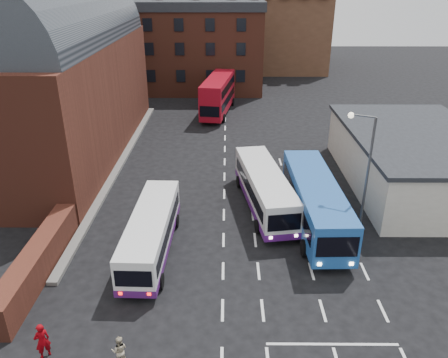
{
  "coord_description": "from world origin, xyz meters",
  "views": [
    {
      "loc": [
        0.19,
        -17.78,
        15.13
      ],
      "look_at": [
        0.0,
        10.0,
        2.2
      ],
      "focal_mm": 35.0,
      "sensor_mm": 36.0,
      "label": 1
    }
  ],
  "objects_px": {
    "bus_white_outbound": "(151,230)",
    "street_lamp": "(364,167)",
    "bus_blue": "(315,200)",
    "pedestrian_red": "(42,341)",
    "bus_white_inbound": "(265,187)",
    "pedestrian_beige": "(120,350)",
    "bus_red_double": "(218,95)"
  },
  "relations": [
    {
      "from": "bus_white_outbound",
      "to": "street_lamp",
      "type": "relative_size",
      "value": 1.17
    },
    {
      "from": "bus_white_outbound",
      "to": "bus_blue",
      "type": "bearing_deg",
      "value": 19.53
    },
    {
      "from": "pedestrian_red",
      "to": "bus_white_inbound",
      "type": "bearing_deg",
      "value": -167.87
    },
    {
      "from": "pedestrian_beige",
      "to": "bus_white_outbound",
      "type": "bearing_deg",
      "value": -96.36
    },
    {
      "from": "bus_white_outbound",
      "to": "pedestrian_red",
      "type": "bearing_deg",
      "value": -111.89
    },
    {
      "from": "pedestrian_beige",
      "to": "bus_blue",
      "type": "bearing_deg",
      "value": -137.4
    },
    {
      "from": "bus_white_outbound",
      "to": "pedestrian_beige",
      "type": "distance_m",
      "value": 8.38
    },
    {
      "from": "street_lamp",
      "to": "pedestrian_red",
      "type": "bearing_deg",
      "value": -148.52
    },
    {
      "from": "bus_white_inbound",
      "to": "pedestrian_beige",
      "type": "relative_size",
      "value": 7.39
    },
    {
      "from": "bus_red_double",
      "to": "pedestrian_red",
      "type": "xyz_separation_m",
      "value": [
        -6.87,
        -37.38,
        -1.41
      ]
    },
    {
      "from": "bus_white_inbound",
      "to": "pedestrian_beige",
      "type": "height_order",
      "value": "bus_white_inbound"
    },
    {
      "from": "street_lamp",
      "to": "pedestrian_beige",
      "type": "relative_size",
      "value": 5.68
    },
    {
      "from": "bus_blue",
      "to": "street_lamp",
      "type": "height_order",
      "value": "street_lamp"
    },
    {
      "from": "bus_white_inbound",
      "to": "pedestrian_red",
      "type": "bearing_deg",
      "value": 43.17
    },
    {
      "from": "pedestrian_beige",
      "to": "bus_white_inbound",
      "type": "bearing_deg",
      "value": -123.2
    },
    {
      "from": "bus_red_double",
      "to": "pedestrian_beige",
      "type": "distance_m",
      "value": 37.9
    },
    {
      "from": "bus_white_inbound",
      "to": "bus_blue",
      "type": "distance_m",
      "value": 3.87
    },
    {
      "from": "bus_red_double",
      "to": "street_lamp",
      "type": "bearing_deg",
      "value": 117.28
    },
    {
      "from": "bus_white_inbound",
      "to": "street_lamp",
      "type": "distance_m",
      "value": 7.38
    },
    {
      "from": "bus_red_double",
      "to": "street_lamp",
      "type": "relative_size",
      "value": 1.38
    },
    {
      "from": "bus_blue",
      "to": "pedestrian_red",
      "type": "relative_size",
      "value": 6.43
    },
    {
      "from": "bus_white_outbound",
      "to": "bus_white_inbound",
      "type": "distance_m",
      "value": 9.07
    },
    {
      "from": "pedestrian_red",
      "to": "pedestrian_beige",
      "type": "relative_size",
      "value": 1.26
    },
    {
      "from": "bus_white_inbound",
      "to": "pedestrian_red",
      "type": "height_order",
      "value": "bus_white_inbound"
    },
    {
      "from": "bus_blue",
      "to": "bus_red_double",
      "type": "distance_m",
      "value": 26.93
    },
    {
      "from": "bus_white_inbound",
      "to": "street_lamp",
      "type": "bearing_deg",
      "value": 136.75
    },
    {
      "from": "bus_blue",
      "to": "pedestrian_beige",
      "type": "bearing_deg",
      "value": 47.0
    },
    {
      "from": "bus_red_double",
      "to": "street_lamp",
      "type": "xyz_separation_m",
      "value": [
        9.21,
        -27.52,
        2.55
      ]
    },
    {
      "from": "bus_white_inbound",
      "to": "bus_blue",
      "type": "height_order",
      "value": "bus_blue"
    },
    {
      "from": "bus_blue",
      "to": "street_lamp",
      "type": "xyz_separation_m",
      "value": [
        2.34,
        -1.49,
        3.03
      ]
    },
    {
      "from": "bus_white_outbound",
      "to": "pedestrian_beige",
      "type": "height_order",
      "value": "bus_white_outbound"
    },
    {
      "from": "bus_white_inbound",
      "to": "pedestrian_red",
      "type": "distance_m",
      "value": 17.26
    }
  ]
}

